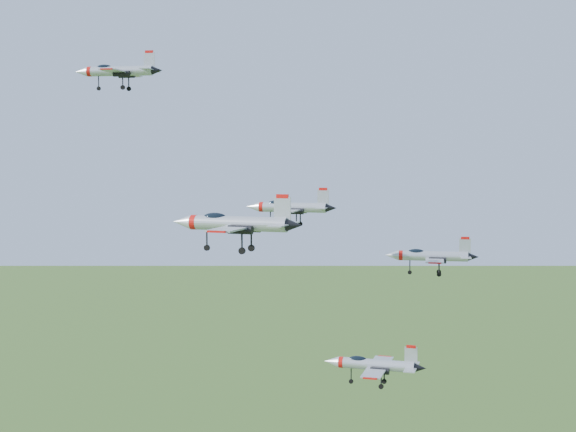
# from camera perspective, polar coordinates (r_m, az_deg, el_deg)

# --- Properties ---
(jet_lead) EXTENTS (13.45, 11.07, 3.60)m
(jet_lead) POSITION_cam_1_polar(r_m,az_deg,el_deg) (121.32, -12.05, 10.06)
(jet_lead) COLOR #AAAFB7
(jet_left_high) EXTENTS (11.71, 9.74, 3.13)m
(jet_left_high) POSITION_cam_1_polar(r_m,az_deg,el_deg) (100.47, 0.13, 0.64)
(jet_left_high) COLOR #AAAFB7
(jet_right_high) EXTENTS (13.92, 11.70, 3.74)m
(jet_right_high) POSITION_cam_1_polar(r_m,az_deg,el_deg) (80.02, -3.84, -0.50)
(jet_right_high) COLOR #AAAFB7
(jet_left_low) EXTENTS (12.43, 10.24, 3.33)m
(jet_left_low) POSITION_cam_1_polar(r_m,az_deg,el_deg) (108.95, 10.08, -2.80)
(jet_left_low) COLOR #AAAFB7
(jet_right_low) EXTENTS (11.23, 9.38, 3.00)m
(jet_right_low) POSITION_cam_1_polar(r_m,az_deg,el_deg) (88.84, 6.07, -10.44)
(jet_right_low) COLOR #AAAFB7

